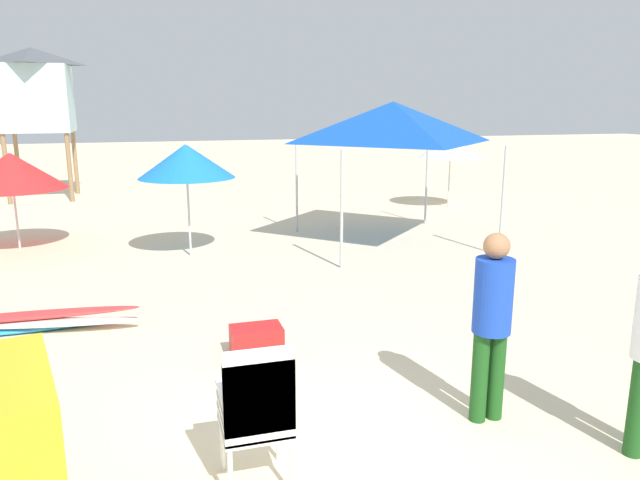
# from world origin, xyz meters

# --- Properties ---
(ground) EXTENTS (80.00, 80.00, 0.00)m
(ground) POSITION_xyz_m (0.00, 0.00, 0.00)
(ground) COLOR beige
(stacked_plastic_chairs) EXTENTS (0.48, 0.48, 1.11)m
(stacked_plastic_chairs) POSITION_xyz_m (-0.39, -0.37, 0.65)
(stacked_plastic_chairs) COLOR white
(stacked_plastic_chairs) RESTS_ON ground
(surfboard_pile) EXTENTS (2.60, 0.75, 0.24)m
(surfboard_pile) POSITION_xyz_m (-2.47, 3.34, 0.12)
(surfboard_pile) COLOR #268CCC
(surfboard_pile) RESTS_ON ground
(lifeguard_near_center) EXTENTS (0.32, 0.32, 1.64)m
(lifeguard_near_center) POSITION_xyz_m (1.67, 0.04, 0.94)
(lifeguard_near_center) COLOR #194C19
(lifeguard_near_center) RESTS_ON ground
(popup_canopy) EXTENTS (3.03, 3.03, 2.69)m
(popup_canopy) POSITION_xyz_m (3.49, 6.50, 2.31)
(popup_canopy) COLOR #B2B2B7
(popup_canopy) RESTS_ON ground
(lifeguard_tower) EXTENTS (1.98, 1.98, 4.13)m
(lifeguard_tower) POSITION_xyz_m (-3.78, 14.32, 3.01)
(lifeguard_tower) COLOR olive
(lifeguard_tower) RESTS_ON ground
(beach_umbrella_left) EXTENTS (1.90, 1.90, 1.80)m
(beach_umbrella_left) POSITION_xyz_m (-3.35, 7.88, 1.46)
(beach_umbrella_left) COLOR beige
(beach_umbrella_left) RESTS_ON ground
(beach_umbrella_mid) EXTENTS (1.67, 1.67, 1.98)m
(beach_umbrella_mid) POSITION_xyz_m (-0.33, 6.52, 1.68)
(beach_umbrella_mid) COLOR beige
(beach_umbrella_mid) RESTS_ON ground
(beach_umbrella_far) EXTENTS (1.66, 1.66, 1.87)m
(beach_umbrella_far) POSITION_xyz_m (6.52, 9.80, 1.57)
(beach_umbrella_far) COLOR beige
(beach_umbrella_far) RESTS_ON ground
(cooler_box) EXTENTS (0.54, 0.35, 0.34)m
(cooler_box) POSITION_xyz_m (0.01, 1.88, 0.17)
(cooler_box) COLOR red
(cooler_box) RESTS_ON ground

